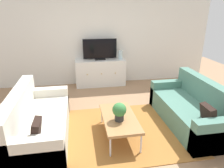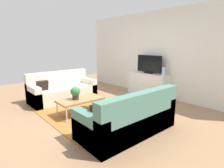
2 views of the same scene
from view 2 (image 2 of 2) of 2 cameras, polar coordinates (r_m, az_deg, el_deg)
ground_plane at (r=4.66m, az=-6.33°, el=-8.58°), size 10.00×10.00×0.00m
wall_back at (r=6.17m, az=13.54°, el=9.05°), size 6.40×0.12×2.70m
area_rug at (r=4.59m, az=-7.89°, el=-8.92°), size 2.50×1.90×0.01m
couch_left_side at (r=5.74m, az=-15.42°, el=-2.06°), size 0.86×1.90×0.85m
couch_right_side at (r=3.47m, az=5.88°, el=-11.00°), size 0.86×1.90×0.85m
coffee_table at (r=4.44m, az=-9.82°, el=-4.93°), size 0.56×1.07×0.38m
potted_plant at (r=4.35m, az=-11.35°, el=-2.57°), size 0.23×0.23×0.31m
tv_console at (r=6.11m, az=11.14°, el=-0.13°), size 1.39×0.47×0.75m
flat_screen_tv at (r=6.02m, az=11.51°, el=6.04°), size 0.92×0.16×0.58m
glass_vase at (r=5.69m, az=15.89°, el=3.84°), size 0.11×0.11×0.25m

